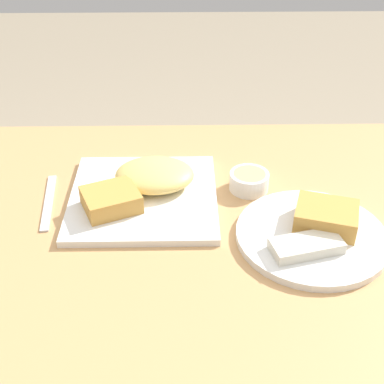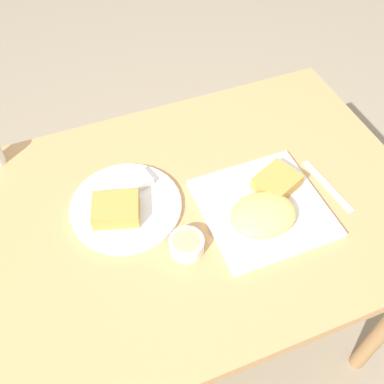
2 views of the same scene
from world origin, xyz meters
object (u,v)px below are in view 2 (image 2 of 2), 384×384
object	(u,v)px
butter_knife	(327,186)
plate_oval_far	(124,205)
sauce_ramekin	(187,245)
plate_square_near	(265,207)

from	to	relation	value
butter_knife	plate_oval_far	bearing A→B (deg)	70.07
butter_knife	sauce_ramekin	bearing A→B (deg)	89.58
plate_oval_far	butter_knife	size ratio (longest dim) A/B	1.45
plate_square_near	plate_oval_far	xyz separation A→B (m)	(-0.31, 0.13, -0.01)
plate_square_near	plate_oval_far	distance (m)	0.33
plate_square_near	butter_knife	size ratio (longest dim) A/B	1.54
sauce_ramekin	butter_knife	bearing A→B (deg)	6.04
sauce_ramekin	butter_knife	size ratio (longest dim) A/B	0.43
plate_oval_far	sauce_ramekin	distance (m)	0.19
plate_square_near	sauce_ramekin	bearing A→B (deg)	-172.26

